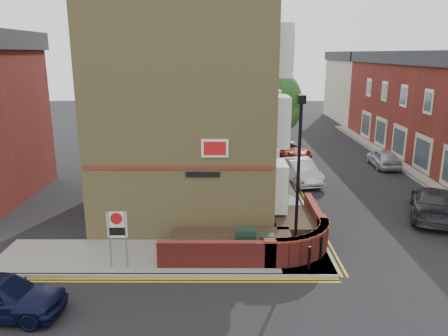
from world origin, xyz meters
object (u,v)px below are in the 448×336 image
lamppost (298,179)px  zone_sign (117,229)px  utility_cabinet_large (245,244)px  silver_car_near (300,171)px

lamppost → zone_sign: lamppost is taller
lamppost → utility_cabinet_large: 3.24m
utility_cabinet_large → zone_sign: (-4.70, -0.80, 0.92)m
lamppost → utility_cabinet_large: bearing=177.0°
silver_car_near → utility_cabinet_large: bearing=-122.4°
lamppost → utility_cabinet_large: lamppost is taller
utility_cabinet_large → silver_car_near: 11.44m
lamppost → utility_cabinet_large: size_ratio=5.25×
silver_car_near → zone_sign: bearing=-139.2°
utility_cabinet_large → silver_car_near: silver_car_near is taller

